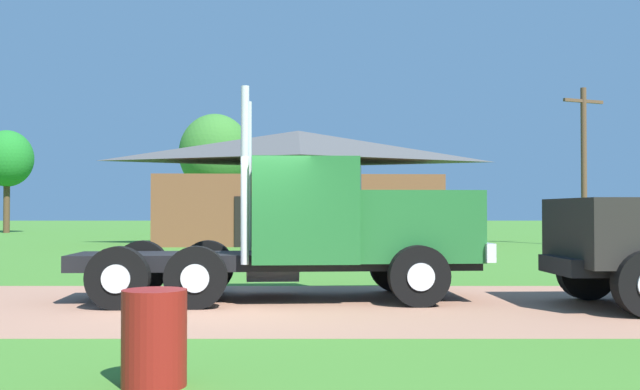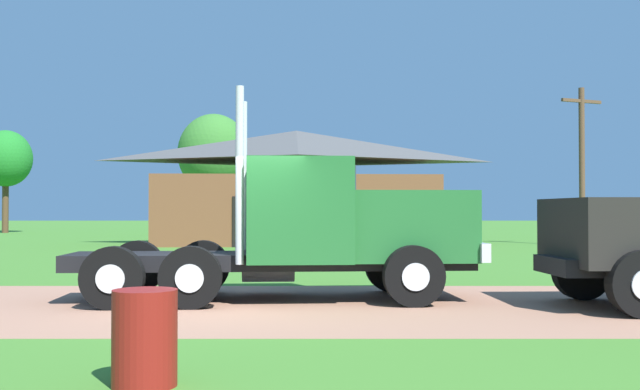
% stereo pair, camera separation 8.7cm
% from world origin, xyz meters
% --- Properties ---
extents(ground_plane, '(200.00, 200.00, 0.00)m').
position_xyz_m(ground_plane, '(0.00, 0.00, 0.00)').
color(ground_plane, '#407829').
extents(dirt_track, '(120.00, 6.40, 0.01)m').
position_xyz_m(dirt_track, '(0.00, 0.00, 0.00)').
color(dirt_track, '#A27159').
rests_on(dirt_track, ground_plane).
extents(truck_foreground_white, '(7.36, 2.99, 3.68)m').
position_xyz_m(truck_foreground_white, '(1.51, 0.90, 1.24)').
color(truck_foreground_white, black).
rests_on(truck_foreground_white, ground_plane).
extents(steel_barrel, '(0.59, 0.59, 0.88)m').
position_xyz_m(steel_barrel, '(-0.11, -5.68, 0.44)').
color(steel_barrel, maroon).
rests_on(steel_barrel, ground_plane).
extents(shed_building, '(13.78, 7.01, 5.38)m').
position_xyz_m(shed_building, '(0.36, 22.71, 2.62)').
color(shed_building, brown).
rests_on(shed_building, ground_plane).
extents(utility_pole_near, '(2.08, 0.99, 7.12)m').
position_xyz_m(utility_pole_near, '(13.28, 20.84, 3.80)').
color(utility_pole_near, brown).
rests_on(utility_pole_near, ground_plane).
extents(tree_left, '(3.62, 3.62, 7.24)m').
position_xyz_m(tree_left, '(-20.68, 39.71, 5.20)').
color(tree_left, '#513823').
rests_on(tree_left, ground_plane).
extents(tree_mid, '(4.76, 4.76, 7.99)m').
position_xyz_m(tree_mid, '(-5.56, 36.63, 5.35)').
color(tree_mid, '#513823').
rests_on(tree_mid, ground_plane).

